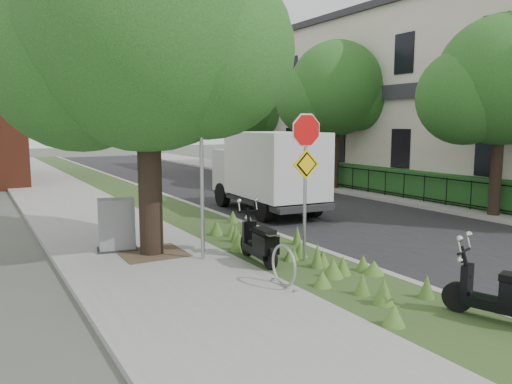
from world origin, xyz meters
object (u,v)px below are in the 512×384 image
sign_assembly (306,157)px  utility_cabinet (117,225)px  box_truck (268,168)px  scooter_near (262,246)px  scooter_far (509,300)px

sign_assembly → utility_cabinet: bearing=137.6°
sign_assembly → box_truck: bearing=65.4°
scooter_near → scooter_far: scooter_near is taller
utility_cabinet → scooter_near: bearing=-49.6°
scooter_near → scooter_far: (1.50, -4.46, -0.01)m
box_truck → utility_cabinet: bearing=-153.0°
scooter_far → utility_cabinet: 8.08m
utility_cabinet → box_truck: bearing=27.0°
box_truck → utility_cabinet: size_ratio=4.43×
sign_assembly → utility_cabinet: 4.62m
scooter_near → utility_cabinet: size_ratio=1.37×
scooter_near → sign_assembly: bearing=-14.6°
sign_assembly → box_truck: size_ratio=0.61×
sign_assembly → utility_cabinet: (-3.19, 2.92, -1.64)m
sign_assembly → scooter_far: (0.58, -4.22, -1.84)m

